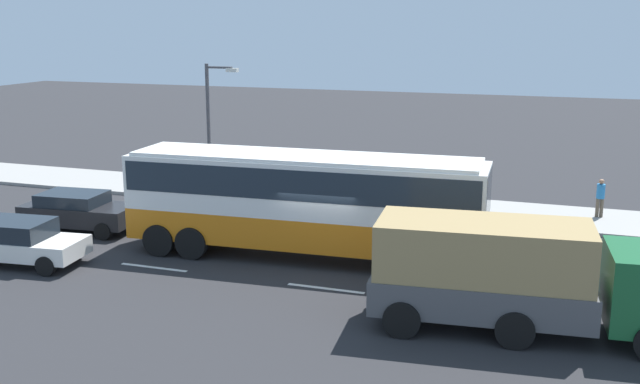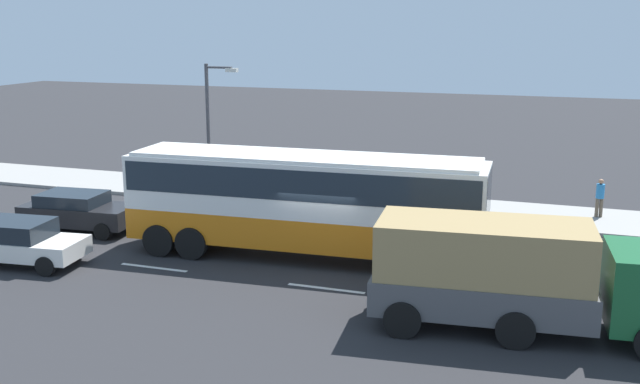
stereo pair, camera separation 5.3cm
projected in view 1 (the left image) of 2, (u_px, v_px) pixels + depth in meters
name	position (u px, v px, depth m)	size (l,w,h in m)	color
ground_plane	(326.00, 263.00, 24.44)	(120.00, 120.00, 0.00)	#28282B
sidewalk_curb	(387.00, 204.00, 31.92)	(80.00, 4.00, 0.15)	gray
lane_centreline	(452.00, 304.00, 20.89)	(42.40, 0.16, 0.01)	white
coach_bus	(304.00, 195.00, 24.52)	(12.05, 3.25, 3.51)	orange
cargo_truck	(518.00, 273.00, 18.78)	(7.88, 3.20, 2.82)	#19592D
car_black_sedan	(78.00, 210.00, 28.03)	(4.38, 2.24, 1.47)	black
car_white_minivan	(17.00, 241.00, 24.18)	(4.50, 2.30, 1.47)	white
pedestrian_near_curb	(440.00, 195.00, 29.42)	(0.32, 0.32, 1.55)	brown
pedestrian_at_crossing	(600.00, 195.00, 29.39)	(0.32, 0.32, 1.54)	brown
street_lamp	(212.00, 121.00, 32.12)	(1.54, 0.24, 5.85)	#47474C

